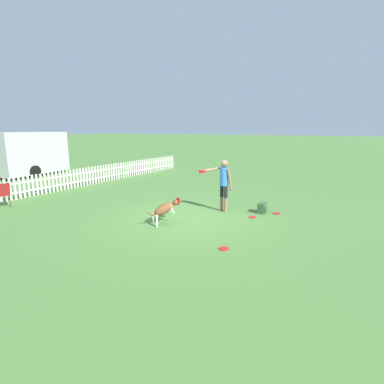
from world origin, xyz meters
name	(u,v)px	position (x,y,z in m)	size (l,w,h in m)	color
ground_plane	(188,217)	(0.00, 0.00, 0.00)	(240.00, 240.00, 0.00)	#4C7A38
handler_person	(223,179)	(1.13, -0.65, 1.08)	(0.86, 0.95, 1.72)	#8C664C
leaping_dog	(165,209)	(-0.93, 0.24, 0.45)	(1.12, 0.60, 0.72)	brown
frisbee_near_handler	(252,217)	(0.94, -1.77, 0.01)	(0.23, 0.23, 0.02)	red
frisbee_near_dog	(224,249)	(-1.80, -2.02, 0.01)	(0.23, 0.23, 0.02)	red
frisbee_midfield	(277,213)	(1.75, -2.31, 0.01)	(0.23, 0.23, 0.02)	red
backpack_on_grass	(262,208)	(1.59, -1.87, 0.16)	(0.34, 0.26, 0.33)	#2D5633
picket_fence	(47,183)	(0.00, 6.99, 0.44)	(19.40, 0.04, 0.88)	beige
folding_chair_blue_left	(2,193)	(-2.29, 6.14, 0.52)	(0.47, 0.49, 0.87)	#333338
equipment_trailer	(28,153)	(2.68, 12.54, 1.32)	(5.02, 2.57, 2.51)	#B7B7B7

